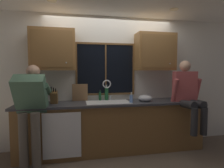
% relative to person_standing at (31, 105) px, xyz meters
% --- Properties ---
extents(back_wall, '(5.75, 0.12, 2.55)m').
position_rel_person_standing_xyz_m(back_wall, '(1.34, 0.69, 0.31)').
color(back_wall, silver).
rests_on(back_wall, floor).
extents(ceiling_downlight_left, '(0.14, 0.14, 0.01)m').
position_rel_person_standing_xyz_m(ceiling_downlight_left, '(0.34, 0.03, 1.57)').
color(ceiling_downlight_left, '#FFEAB2').
extents(ceiling_downlight_right, '(0.14, 0.14, 0.01)m').
position_rel_person_standing_xyz_m(ceiling_downlight_right, '(2.35, 0.03, 1.57)').
color(ceiling_downlight_right, '#FFEAB2').
extents(window_glass, '(1.10, 0.02, 0.95)m').
position_rel_person_standing_xyz_m(window_glass, '(1.25, 0.62, 0.56)').
color(window_glass, black).
extents(window_frame_top, '(1.17, 0.02, 0.04)m').
position_rel_person_standing_xyz_m(window_frame_top, '(1.25, 0.61, 1.05)').
color(window_frame_top, brown).
extents(window_frame_bottom, '(1.17, 0.02, 0.04)m').
position_rel_person_standing_xyz_m(window_frame_bottom, '(1.25, 0.61, 0.06)').
color(window_frame_bottom, brown).
extents(window_frame_left, '(0.03, 0.02, 0.95)m').
position_rel_person_standing_xyz_m(window_frame_left, '(0.68, 0.61, 0.56)').
color(window_frame_left, brown).
extents(window_frame_right, '(0.04, 0.02, 0.95)m').
position_rel_person_standing_xyz_m(window_frame_right, '(1.81, 0.61, 0.56)').
color(window_frame_right, brown).
extents(window_mullion_center, '(0.02, 0.02, 0.95)m').
position_rel_person_standing_xyz_m(window_mullion_center, '(1.25, 0.61, 0.56)').
color(window_mullion_center, brown).
extents(lower_cabinet_run, '(3.35, 0.58, 0.88)m').
position_rel_person_standing_xyz_m(lower_cabinet_run, '(1.34, 0.34, -0.53)').
color(lower_cabinet_run, brown).
rests_on(lower_cabinet_run, floor).
extents(countertop, '(3.41, 0.62, 0.04)m').
position_rel_person_standing_xyz_m(countertop, '(1.34, 0.32, -0.07)').
color(countertop, '#38383D').
rests_on(countertop, lower_cabinet_run).
extents(dishwasher_front, '(0.60, 0.02, 0.74)m').
position_rel_person_standing_xyz_m(dishwasher_front, '(0.45, 0.02, -0.51)').
color(dishwasher_front, white).
extents(upper_cabinet_left, '(0.76, 0.36, 0.72)m').
position_rel_person_standing_xyz_m(upper_cabinet_left, '(0.29, 0.46, 0.89)').
color(upper_cabinet_left, olive).
extents(upper_cabinet_right, '(0.76, 0.36, 0.72)m').
position_rel_person_standing_xyz_m(upper_cabinet_right, '(2.21, 0.46, 0.89)').
color(upper_cabinet_right, olive).
extents(sink, '(0.80, 0.46, 0.21)m').
position_rel_person_standing_xyz_m(sink, '(1.25, 0.33, -0.15)').
color(sink, silver).
rests_on(sink, lower_cabinet_run).
extents(faucet, '(0.18, 0.09, 0.40)m').
position_rel_person_standing_xyz_m(faucet, '(1.25, 0.51, 0.20)').
color(faucet, silver).
rests_on(faucet, countertop).
extents(person_standing, '(0.53, 0.68, 1.59)m').
position_rel_person_standing_xyz_m(person_standing, '(0.00, 0.00, 0.00)').
color(person_standing, '#595147').
rests_on(person_standing, floor).
extents(person_sitting_on_counter, '(0.54, 0.62, 1.26)m').
position_rel_person_standing_xyz_m(person_sitting_on_counter, '(2.67, 0.06, 0.13)').
color(person_sitting_on_counter, '#262628').
rests_on(person_sitting_on_counter, countertop).
extents(knife_block, '(0.12, 0.18, 0.32)m').
position_rel_person_standing_xyz_m(knife_block, '(0.30, 0.34, 0.06)').
color(knife_block, brown).
rests_on(knife_block, countertop).
extents(cutting_board, '(0.29, 0.09, 0.33)m').
position_rel_person_standing_xyz_m(cutting_board, '(0.74, 0.54, 0.11)').
color(cutting_board, '#997047').
rests_on(cutting_board, countertop).
extents(mixing_bowl, '(0.26, 0.26, 0.13)m').
position_rel_person_standing_xyz_m(mixing_bowl, '(1.94, 0.27, 0.01)').
color(mixing_bowl, '#B7B7BC').
rests_on(mixing_bowl, countertop).
extents(soap_dispenser, '(0.06, 0.07, 0.19)m').
position_rel_person_standing_xyz_m(soap_dispenser, '(1.64, 0.20, 0.02)').
color(soap_dispenser, '#668CCC').
rests_on(soap_dispenser, countertop).
extents(bottle_green_glass, '(0.07, 0.07, 0.30)m').
position_rel_person_standing_xyz_m(bottle_green_glass, '(1.25, 0.56, 0.08)').
color(bottle_green_glass, '#1E592D').
rests_on(bottle_green_glass, countertop).
extents(bottle_tall_clear, '(0.05, 0.05, 0.20)m').
position_rel_person_standing_xyz_m(bottle_tall_clear, '(1.12, 0.56, 0.03)').
color(bottle_tall_clear, '#1E592D').
rests_on(bottle_tall_clear, countertop).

